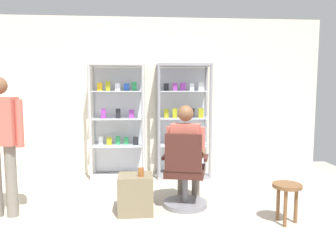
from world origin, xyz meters
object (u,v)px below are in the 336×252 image
tea_glass (141,172)px  wooden_stool (287,192)px  seated_shopkeeper (186,150)px  standing_customer (1,138)px  storage_crate (136,194)px  display_cabinet_left (118,120)px  display_cabinet_right (183,120)px  office_chair (185,177)px

tea_glass → wooden_stool: bearing=-13.4°
seated_shopkeeper → standing_customer: standing_customer is taller
storage_crate → standing_customer: standing_customer is taller
tea_glass → standing_customer: bearing=177.2°
tea_glass → standing_customer: standing_customer is taller
display_cabinet_left → standing_customer: (-1.22, -1.69, -0.03)m
display_cabinet_right → tea_glass: (-0.72, -1.77, -0.45)m
display_cabinet_right → seated_shopkeeper: (-0.13, -1.42, -0.26)m
display_cabinet_right → standing_customer: size_ratio=1.17×
office_chair → storage_crate: bearing=-168.5°
display_cabinet_left → standing_customer: bearing=-125.8°
wooden_stool → standing_customer: bearing=171.8°
display_cabinet_right → office_chair: size_ratio=1.98×
office_chair → standing_customer: size_ratio=0.59×
standing_customer → wooden_stool: standing_customer is taller
standing_customer → seated_shopkeeper: bearing=6.9°
seated_shopkeeper → wooden_stool: 1.31m
storage_crate → office_chair: bearing=11.5°
seated_shopkeeper → standing_customer: (-2.18, -0.27, 0.22)m
display_cabinet_right → storage_crate: 2.02m
display_cabinet_right → office_chair: 1.69m
display_cabinet_right → wooden_stool: bearing=-67.4°
office_chair → wooden_stool: office_chair is taller
display_cabinet_right → storage_crate: (-0.78, -1.71, -0.74)m
display_cabinet_right → storage_crate: display_cabinet_right is taller
seated_shopkeeper → tea_glass: size_ratio=12.45×
storage_crate → wooden_stool: storage_crate is taller
storage_crate → tea_glass: tea_glass is taller
seated_shopkeeper → storage_crate: seated_shopkeeper is taller
display_cabinet_left → tea_glass: 1.86m
seated_shopkeeper → display_cabinet_left: bearing=124.2°
display_cabinet_right → storage_crate: bearing=-114.7°
display_cabinet_right → tea_glass: bearing=-112.1°
office_chair → tea_glass: bearing=-161.3°
display_cabinet_left → office_chair: display_cabinet_left is taller
seated_shopkeeper → standing_customer: 2.21m
storage_crate → standing_customer: size_ratio=0.29×
display_cabinet_left → storage_crate: size_ratio=4.07×
display_cabinet_left → office_chair: bearing=-59.6°
storage_crate → display_cabinet_left: bearing=100.5°
display_cabinet_left → display_cabinet_right: bearing=-0.0°
display_cabinet_left → wooden_stool: (1.99, -2.15, -0.61)m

